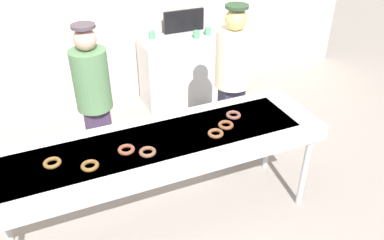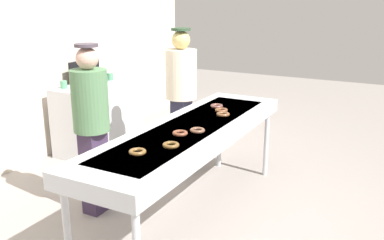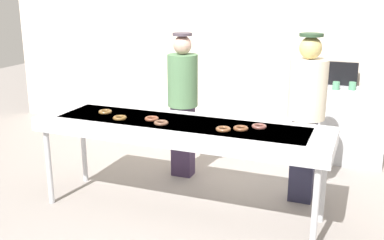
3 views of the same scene
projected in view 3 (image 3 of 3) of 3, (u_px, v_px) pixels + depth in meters
ground_plane at (181, 211)px, 4.63m from camera, size 16.00×16.00×0.00m
back_wall at (250, 40)px, 6.54m from camera, size 8.00×0.12×2.89m
fryer_conveyor at (180, 129)px, 4.40m from camera, size 2.86×0.78×0.94m
chocolate_donut_0 at (259, 126)px, 4.18m from camera, size 0.17×0.17×0.03m
chocolate_donut_1 at (120, 118)px, 4.46m from camera, size 0.18×0.18×0.03m
chocolate_donut_2 at (152, 119)px, 4.43m from camera, size 0.19×0.19×0.03m
chocolate_donut_3 at (105, 112)px, 4.68m from camera, size 0.14×0.14×0.03m
chocolate_donut_4 at (223, 129)px, 4.10m from camera, size 0.19×0.19×0.03m
chocolate_donut_5 at (161, 123)px, 4.30m from camera, size 0.18×0.18×0.03m
chocolate_donut_6 at (241, 128)px, 4.13m from camera, size 0.18×0.18×0.03m
worker_baker at (183, 97)px, 5.29m from camera, size 0.34×0.34×1.68m
worker_assistant at (306, 106)px, 4.61m from camera, size 0.38×0.38×1.74m
prep_counter at (329, 123)px, 5.98m from camera, size 1.37×0.55×0.94m
paper_cup_0 at (352, 86)px, 5.73m from camera, size 0.09×0.09×0.10m
paper_cup_1 at (294, 79)px, 6.15m from camera, size 0.09×0.09×0.10m
paper_cup_2 at (336, 86)px, 5.75m from camera, size 0.09×0.09×0.10m
menu_display at (334, 73)px, 6.01m from camera, size 0.58×0.04×0.30m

